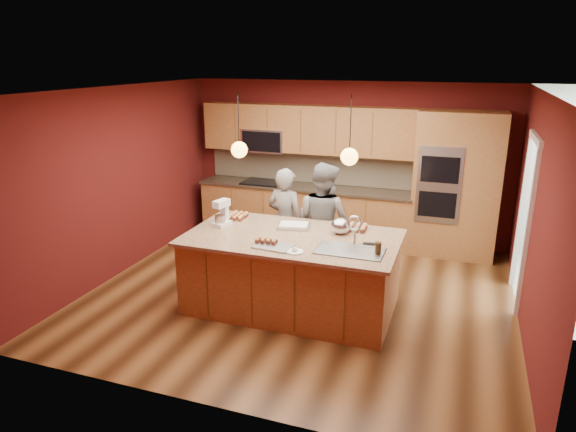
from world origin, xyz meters
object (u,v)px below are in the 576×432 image
at_px(person_left, 286,222).
at_px(stand_mixer, 222,215).
at_px(island, 293,271).
at_px(person_right, 323,222).
at_px(mixing_bowl, 340,226).

bearing_deg(person_left, stand_mixer, 69.92).
bearing_deg(person_left, island, 126.93).
bearing_deg(person_left, person_right, -167.52).
distance_m(person_left, person_right, 0.56).
xyz_separation_m(person_left, stand_mixer, (-0.57, -0.89, 0.32)).
xyz_separation_m(island, stand_mixer, (-1.02, 0.10, 0.62)).
bearing_deg(island, person_right, 83.65).
relative_size(island, person_right, 1.54).
relative_size(island, person_left, 1.65).
height_order(person_right, stand_mixer, person_right).
distance_m(person_left, stand_mixer, 1.11).
bearing_deg(stand_mixer, person_right, 52.27).
bearing_deg(mixing_bowl, person_left, 144.39).
relative_size(island, stand_mixer, 7.66).
bearing_deg(island, stand_mixer, 174.64).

